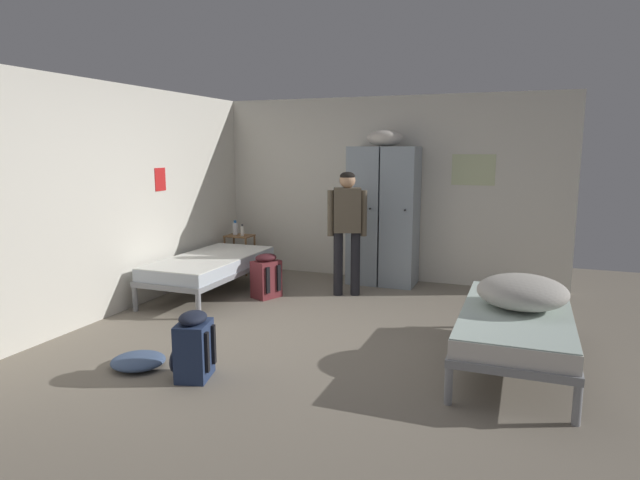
# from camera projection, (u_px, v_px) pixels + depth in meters

# --- Properties ---
(ground_plane) EXTENTS (9.02, 9.02, 0.00)m
(ground_plane) POSITION_uv_depth(u_px,v_px,m) (309.00, 343.00, 5.15)
(ground_plane) COLOR gray
(room_backdrop) EXTENTS (4.86, 5.70, 2.53)m
(room_backdrop) POSITION_uv_depth(u_px,v_px,m) (252.00, 195.00, 6.61)
(room_backdrop) COLOR silver
(room_backdrop) RESTS_ON ground_plane
(locker_bank) EXTENTS (0.90, 0.55, 2.07)m
(locker_bank) POSITION_uv_depth(u_px,v_px,m) (383.00, 213.00, 7.31)
(locker_bank) COLOR #8C99A3
(locker_bank) RESTS_ON ground_plane
(shelf_unit) EXTENTS (0.38, 0.30, 0.57)m
(shelf_unit) POSITION_uv_depth(u_px,v_px,m) (240.00, 250.00, 8.01)
(shelf_unit) COLOR brown
(shelf_unit) RESTS_ON ground_plane
(bed_left_rear) EXTENTS (0.90, 1.90, 0.49)m
(bed_left_rear) POSITION_uv_depth(u_px,v_px,m) (210.00, 265.00, 6.82)
(bed_left_rear) COLOR gray
(bed_left_rear) RESTS_ON ground_plane
(bed_right) EXTENTS (0.90, 1.90, 0.49)m
(bed_right) POSITION_uv_depth(u_px,v_px,m) (516.00, 322.00, 4.56)
(bed_right) COLOR gray
(bed_right) RESTS_ON ground_plane
(bedding_heap) EXTENTS (0.74, 0.73, 0.28)m
(bedding_heap) POSITION_uv_depth(u_px,v_px,m) (522.00, 292.00, 4.58)
(bedding_heap) COLOR #B7B2A8
(bedding_heap) RESTS_ON bed_right
(person_traveler) EXTENTS (0.46, 0.30, 1.54)m
(person_traveler) POSITION_uv_depth(u_px,v_px,m) (347.00, 222.00, 6.71)
(person_traveler) COLOR black
(person_traveler) RESTS_ON ground_plane
(water_bottle) EXTENTS (0.07, 0.07, 0.21)m
(water_bottle) POSITION_uv_depth(u_px,v_px,m) (235.00, 228.00, 8.01)
(water_bottle) COLOR white
(water_bottle) RESTS_ON shelf_unit
(lotion_bottle) EXTENTS (0.05, 0.05, 0.17)m
(lotion_bottle) POSITION_uv_depth(u_px,v_px,m) (242.00, 231.00, 7.90)
(lotion_bottle) COLOR white
(lotion_bottle) RESTS_ON shelf_unit
(backpack_maroon) EXTENTS (0.40, 0.39, 0.55)m
(backpack_maroon) POSITION_uv_depth(u_px,v_px,m) (266.00, 277.00, 6.72)
(backpack_maroon) COLOR maroon
(backpack_maroon) RESTS_ON ground_plane
(backpack_navy) EXTENTS (0.39, 0.37, 0.55)m
(backpack_navy) POSITION_uv_depth(u_px,v_px,m) (193.00, 347.00, 4.34)
(backpack_navy) COLOR navy
(backpack_navy) RESTS_ON ground_plane
(clothes_pile_denim) EXTENTS (0.46, 0.44, 0.10)m
(clothes_pile_denim) POSITION_uv_depth(u_px,v_px,m) (138.00, 361.00, 4.59)
(clothes_pile_denim) COLOR #42567A
(clothes_pile_denim) RESTS_ON ground_plane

